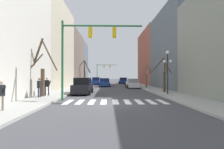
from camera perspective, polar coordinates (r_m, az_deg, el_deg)
name	(u,v)px	position (r m, az deg, el deg)	size (l,w,h in m)	color
ground_plane	(116,104)	(12.50, 1.32, -9.57)	(240.00, 240.00, 0.00)	#424247
sidewalk_left	(31,103)	(13.60, -24.86, -8.47)	(2.83, 90.00, 0.15)	#9E9E99
sidewalk_right	(199,103)	(14.05, 26.58, -8.20)	(2.83, 90.00, 0.15)	#9E9E99
building_row_left	(55,52)	(33.65, -18.24, 6.95)	(6.00, 51.94, 13.39)	beige
building_row_right	(177,53)	(29.90, 20.37, 6.74)	(6.00, 40.52, 12.31)	gray
crosswalk_stripes	(115,102)	(13.51, 1.13, -8.88)	(7.65, 2.60, 0.01)	white
traffic_signal_near	(85,43)	(14.59, -8.73, 10.22)	(6.58, 0.28, 6.48)	#236038
traffic_signal_far	(103,69)	(57.06, -2.98, 1.88)	(6.60, 0.28, 6.06)	#236038
street_lamp_right_corner	(168,63)	(18.77, 17.69, 3.52)	(0.95, 0.36, 4.44)	black
car_parked_left_mid	(105,83)	(33.34, -2.39, -2.64)	(2.09, 4.86, 1.59)	navy
car_parked_left_far	(83,86)	(19.70, -9.51, -3.83)	(2.02, 4.79, 1.80)	black
car_parked_left_near	(132,84)	(29.54, 6.57, -2.94)	(1.96, 4.89, 1.55)	silver
car_driving_toward_lane	(123,81)	(46.33, 3.61, -2.05)	(2.21, 4.85, 1.61)	navy
car_parked_right_mid	(98,81)	(46.96, -4.60, -2.06)	(2.07, 4.51, 1.56)	#A38423
car_at_intersection	(96,81)	(40.70, -5.20, -2.19)	(1.97, 4.84, 1.73)	navy
pedestrian_waiting_at_curb	(47,85)	(17.51, -20.47, -3.12)	(0.74, 0.28, 1.72)	#282D47
pedestrian_near_right_corner	(39,86)	(16.15, -22.62, -3.40)	(0.28, 0.73, 1.69)	#282D47
pedestrian_on_right_sidewalk	(1,92)	(10.99, -32.53, -4.96)	(0.67, 0.32, 1.60)	#7A705B
street_tree_left_near	(146,76)	(28.83, 11.16, -0.63)	(1.49, 1.74, 4.01)	brown
street_tree_left_far	(164,76)	(20.92, 16.62, -0.47)	(2.26, 1.82, 3.97)	#473828
street_tree_right_far	(85,72)	(42.05, -8.86, 0.82)	(4.00, 2.74, 5.68)	brown
street_tree_right_mid	(42,72)	(17.02, -21.97, 0.74)	(2.52, 0.93, 5.29)	brown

